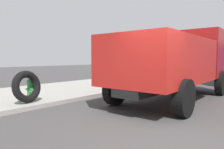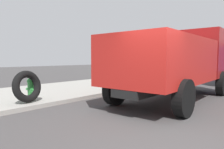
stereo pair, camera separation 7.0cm
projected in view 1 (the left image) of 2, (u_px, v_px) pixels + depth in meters
name	position (u px, v px, depth m)	size (l,w,h in m)	color
ground_plane	(160.00, 130.00, 4.88)	(80.00, 80.00, 0.00)	#423F3F
sidewalk_curb	(26.00, 95.00, 9.12)	(36.00, 5.00, 0.15)	#99968E
fire_hydrant	(31.00, 88.00, 7.53)	(0.25, 0.58, 0.82)	#2D8438
loose_tire	(27.00, 87.00, 7.09)	(1.10, 1.10, 0.25)	black
dump_truck_red	(177.00, 60.00, 8.52)	(7.08, 2.98, 3.00)	red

